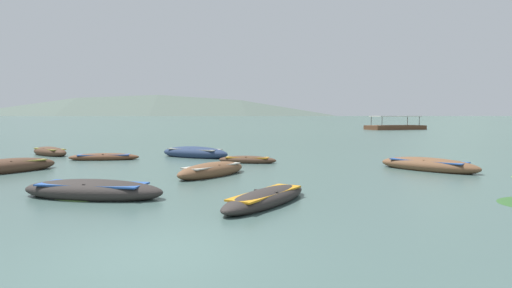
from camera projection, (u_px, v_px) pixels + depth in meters
name	position (u px, v px, depth m)	size (l,w,h in m)	color
ground_plane	(244.00, 116.00, 1503.67)	(6000.00, 6000.00, 0.00)	#425B56
mountain_2	(200.00, 58.00, 1950.14)	(2137.06, 2137.06, 524.65)	#56665B
mountain_3	(306.00, 63.00, 2223.23)	(1766.77, 1766.77, 550.03)	#56665B
mountain_4	(468.00, 58.00, 2311.17)	(1717.30, 1717.30, 618.42)	slate
rowboat_0	(266.00, 198.00, 12.01)	(3.15, 4.06, 0.53)	#2D2826
rowboat_1	(93.00, 190.00, 12.96)	(4.70, 2.33, 0.69)	#2D2826
rowboat_3	(104.00, 157.00, 23.85)	(3.91, 1.34, 0.47)	brown
rowboat_4	(195.00, 153.00, 25.37)	(4.68, 3.55, 0.80)	navy
rowboat_5	(212.00, 170.00, 17.63)	(3.25, 3.89, 0.69)	brown
rowboat_6	(247.00, 160.00, 22.40)	(3.22, 1.59, 0.46)	#4C3323
rowboat_8	(428.00, 165.00, 19.39)	(4.13, 4.37, 0.72)	brown
rowboat_9	(6.00, 167.00, 18.65)	(3.64, 4.38, 0.76)	#4C3323
rowboat_10	(50.00, 152.00, 26.57)	(3.46, 3.18, 0.67)	#4C3323
ferry_0	(395.00, 127.00, 73.63)	(10.76, 6.91, 2.54)	brown
weed_patch_1	(65.00, 195.00, 13.41)	(3.18, 1.23, 0.14)	#477033
weed_patch_4	(22.00, 165.00, 21.23)	(2.65, 1.28, 0.14)	#38662D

